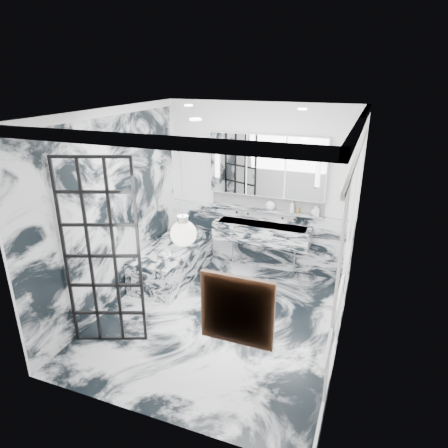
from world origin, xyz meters
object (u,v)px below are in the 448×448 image
at_px(crittall_door, 102,256).
at_px(trough_sink, 262,233).
at_px(mirror_cabinet, 267,166).
at_px(bathtub, 173,261).

height_order(crittall_door, trough_sink, crittall_door).
height_order(mirror_cabinet, bathtub, mirror_cabinet).
bearing_deg(trough_sink, bathtub, -153.52).
xyz_separation_m(trough_sink, bathtub, (-1.33, -0.66, -0.45)).
distance_m(trough_sink, bathtub, 1.55).
relative_size(mirror_cabinet, bathtub, 1.15).
height_order(trough_sink, mirror_cabinet, mirror_cabinet).
bearing_deg(bathtub, trough_sink, 26.48).
bearing_deg(mirror_cabinet, bathtub, -147.94).
bearing_deg(bathtub, mirror_cabinet, 32.06).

